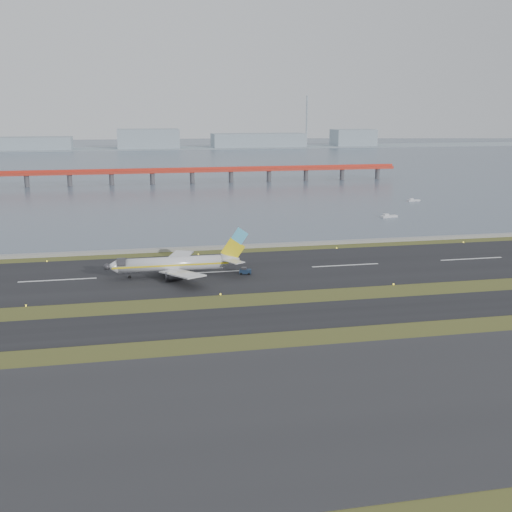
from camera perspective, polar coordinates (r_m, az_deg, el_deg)
The scene contains 12 objects.
ground at distance 149.13m, azimuth -2.74°, elevation -4.30°, with size 1000.00×1000.00×0.00m, color #3B4C1B.
apron_strip at distance 98.90m, azimuth 2.49°, elevation -13.54°, with size 1000.00×50.00×0.10m, color #2A2A2D.
taxiway_strip at distance 137.85m, azimuth -1.94°, elevation -5.73°, with size 1000.00×18.00×0.10m, color black.
runway_strip at distance 177.70m, azimuth -4.29°, elevation -1.47°, with size 1000.00×45.00×0.10m, color black.
seawall at distance 206.59m, azimuth -5.40°, elevation 0.67°, with size 1000.00×2.50×1.00m, color gray.
bay_water at distance 602.74m, azimuth -9.82°, elevation 8.53°, with size 1400.00×800.00×1.30m, color #4E5B6F.
red_pier at distance 394.71m, azimuth -5.71°, elevation 7.50°, with size 260.00×5.00×10.20m.
far_shoreline at distance 762.51m, azimuth -9.28°, elevation 9.89°, with size 1400.00×80.00×60.50m.
airliner at distance 174.06m, azimuth -7.09°, elevation -0.69°, with size 38.52×32.89×12.80m.
pushback_tug at distance 175.13m, azimuth -0.98°, elevation -1.35°, with size 3.48×2.62×1.98m.
workboat_near at distance 273.64m, azimuth 11.71°, elevation 3.49°, with size 7.35×3.35×1.72m.
workboat_far at distance 325.18m, azimuth 13.81°, elevation 4.83°, with size 6.33×2.49×1.50m.
Camera 1 is at (-22.27, -140.71, 44.09)m, focal length 45.00 mm.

